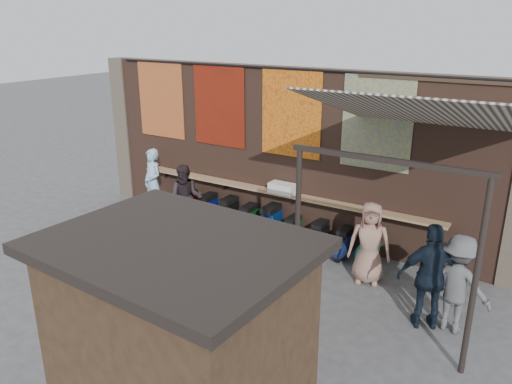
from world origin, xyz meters
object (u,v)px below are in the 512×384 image
scooter_stool_5 (291,231)px  scooter_stool_6 (319,237)px  scooter_stool_8 (369,249)px  shopper_tan (370,243)px  diner_right (186,198)px  shelf_box (283,188)px  scooter_stool_0 (186,206)px  shopper_navy (431,277)px  scooter_stool_7 (343,244)px  market_stall (182,359)px  scooter_stool_4 (269,224)px  scooter_stool_1 (206,209)px  shopper_grey (457,284)px  scooter_stool_3 (247,220)px  scooter_stool_2 (227,214)px  diner_left (153,182)px

scooter_stool_5 → scooter_stool_6: 0.69m
scooter_stool_8 → shopper_tan: shopper_tan is taller
diner_right → shelf_box: bearing=-7.9°
scooter_stool_0 → shopper_navy: bearing=-13.8°
scooter_stool_0 → scooter_stool_7: size_ratio=1.12×
shopper_tan → market_stall: bearing=-110.3°
scooter_stool_4 → scooter_stool_6: scooter_stool_4 is taller
shelf_box → scooter_stool_1: size_ratio=0.79×
shopper_navy → diner_right: bearing=-35.1°
scooter_stool_8 → shopper_navy: size_ratio=0.41×
scooter_stool_0 → shopper_grey: 7.16m
scooter_stool_3 → scooter_stool_6: scooter_stool_3 is taller
scooter_stool_4 → shopper_navy: size_ratio=0.47×
scooter_stool_1 → scooter_stool_4: size_ratio=0.91×
scooter_stool_2 → shopper_grey: bearing=-15.2°
scooter_stool_8 → scooter_stool_3: bearing=-179.7°
scooter_stool_1 → scooter_stool_7: bearing=-0.1°
shelf_box → scooter_stool_7: bearing=-9.6°
diner_left → shopper_navy: size_ratio=0.96×
scooter_stool_7 → diner_left: (-5.34, -0.23, 0.57)m
market_stall → diner_right: bearing=132.4°
scooter_stool_1 → shopper_tan: 4.67m
scooter_stool_3 → shopper_tan: size_ratio=0.45×
scooter_stool_5 → market_stall: size_ratio=0.26×
scooter_stool_4 → scooter_stool_1: bearing=178.9°
scooter_stool_3 → scooter_stool_6: (1.90, 0.05, -0.02)m
shelf_box → scooter_stool_0: shelf_box is taller
scooter_stool_1 → scooter_stool_5: 2.47m
scooter_stool_0 → market_stall: 7.64m
scooter_stool_6 → diner_left: 4.77m
scooter_stool_8 → diner_left: bearing=-177.8°
scooter_stool_3 → scooter_stool_5: (1.20, 0.04, -0.03)m
scooter_stool_2 → scooter_stool_8: scooter_stool_2 is taller
scooter_stool_4 → scooter_stool_6: size_ratio=1.21×
shopper_tan → scooter_stool_4: bearing=149.8°
shelf_box → scooter_stool_7: (1.70, -0.29, -0.90)m
scooter_stool_7 → shopper_tan: size_ratio=0.42×
scooter_stool_1 → diner_left: size_ratio=0.44×
shopper_navy → market_stall: (-1.80, -4.23, 0.41)m
scooter_stool_6 → shopper_grey: shopper_grey is taller
scooter_stool_5 → scooter_stool_7: bearing=-1.1°
scooter_stool_3 → scooter_stool_8: 3.08m
shelf_box → scooter_stool_2: (-1.44, -0.26, -0.86)m
scooter_stool_1 → scooter_stool_7: (3.77, -0.01, -0.04)m
scooter_stool_6 → market_stall: bearing=-80.1°
scooter_stool_6 → scooter_stool_7: 0.61m
scooter_stool_5 → scooter_stool_8: (1.88, -0.03, 0.04)m
scooter_stool_7 → market_stall: 6.01m
shelf_box → diner_right: 2.44m
scooter_stool_4 → shopper_tan: bearing=-14.3°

